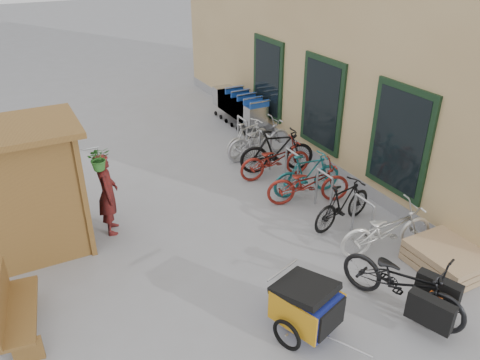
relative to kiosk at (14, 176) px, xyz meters
name	(u,v)px	position (x,y,z in m)	size (l,w,h in m)	color
ground	(255,274)	(3.28, -2.47, -1.55)	(80.00, 80.00, 0.00)	gray
building	(386,4)	(9.77, 2.03, 1.94)	(6.07, 13.00, 7.00)	tan
kiosk	(14,176)	(0.00, 0.00, 0.00)	(2.49, 1.65, 2.40)	brown
bike_rack	(292,165)	(5.58, -0.07, -1.04)	(0.05, 5.35, 0.86)	#A5A8AD
pallet_stack	(447,259)	(6.28, -3.87, -1.34)	(1.00, 1.20, 0.40)	tan
bench	(14,310)	(-0.40, -2.07, -1.08)	(0.63, 1.50, 0.92)	brown
shopping_carts	(239,105)	(6.28, 3.86, -0.89)	(0.63, 2.50, 1.13)	silver
child_trailer	(307,304)	(3.29, -3.92, -1.05)	(1.01, 1.57, 0.91)	navy
cargo_bike	(404,283)	(4.85, -4.24, -1.04)	(1.30, 2.10, 1.04)	black
person_kiosk	(108,194)	(1.47, 0.00, -0.73)	(0.60, 0.39, 1.64)	maroon
bike_0	(387,229)	(5.69, -2.99, -1.07)	(0.63, 1.82, 0.96)	silver
bike_1	(343,204)	(5.56, -1.91, -1.08)	(0.44, 1.57, 0.94)	black
bike_2	(308,183)	(5.47, -0.88, -1.08)	(0.63, 1.79, 0.94)	maroon
bike_3	(307,174)	(5.66, -0.56, -1.07)	(0.46, 1.62, 0.97)	#1A666B
bike_4	(275,159)	(5.47, 0.46, -1.09)	(0.61, 1.75, 0.92)	maroon
bike_5	(277,151)	(5.66, 0.71, -1.01)	(0.51, 1.81, 1.09)	black
bike_6	(259,139)	(5.70, 1.65, -1.06)	(0.65, 1.88, 0.99)	#A6A5AA
bike_7	(248,138)	(5.54, 1.95, -1.10)	(0.43, 1.51, 0.91)	silver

